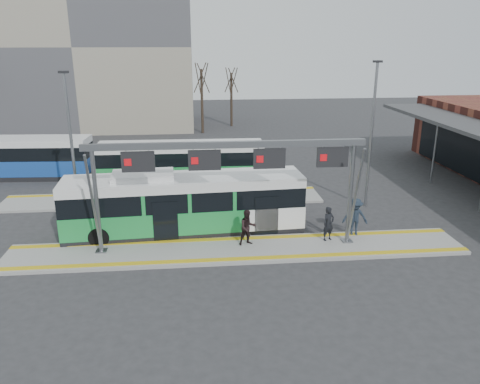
# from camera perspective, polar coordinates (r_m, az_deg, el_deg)

# --- Properties ---
(ground) EXTENTS (120.00, 120.00, 0.00)m
(ground) POSITION_cam_1_polar(r_m,az_deg,el_deg) (22.81, -0.26, -7.22)
(ground) COLOR #2D2D30
(ground) RESTS_ON ground
(platform_main) EXTENTS (22.00, 3.00, 0.15)m
(platform_main) POSITION_cam_1_polar(r_m,az_deg,el_deg) (22.78, -0.26, -7.05)
(platform_main) COLOR gray
(platform_main) RESTS_ON ground
(platform_second) EXTENTS (20.00, 3.00, 0.15)m
(platform_second) POSITION_cam_1_polar(r_m,az_deg,el_deg) (30.20, -9.27, -0.84)
(platform_second) COLOR gray
(platform_second) RESTS_ON ground
(tactile_main) EXTENTS (22.00, 2.65, 0.02)m
(tactile_main) POSITION_cam_1_polar(r_m,az_deg,el_deg) (22.74, -0.26, -6.86)
(tactile_main) COLOR gold
(tactile_main) RESTS_ON platform_main
(tactile_second) EXTENTS (20.00, 0.35, 0.02)m
(tactile_second) POSITION_cam_1_polar(r_m,az_deg,el_deg) (31.26, -9.16, -0.02)
(tactile_second) COLOR gold
(tactile_second) RESTS_ON platform_second
(gantry) EXTENTS (13.00, 1.68, 5.20)m
(gantry) POSITION_cam_1_polar(r_m,az_deg,el_deg) (21.54, -1.26, 3.43)
(gantry) COLOR slate
(gantry) RESTS_ON platform_main
(apartment_block) EXTENTS (24.50, 12.50, 18.40)m
(apartment_block) POSITION_cam_1_polar(r_m,az_deg,el_deg) (57.81, -18.47, 16.68)
(apartment_block) COLOR gray
(apartment_block) RESTS_ON ground
(hero_bus) EXTENTS (12.41, 3.33, 3.38)m
(hero_bus) POSITION_cam_1_polar(r_m,az_deg,el_deg) (24.57, -6.83, -1.56)
(hero_bus) COLOR black
(hero_bus) RESTS_ON ground
(bg_bus_green) EXTENTS (11.60, 2.69, 2.89)m
(bg_bus_green) POSITION_cam_1_polar(r_m,az_deg,el_deg) (33.38, -7.18, 3.51)
(bg_bus_green) COLOR black
(bg_bus_green) RESTS_ON ground
(bg_bus_blue) EXTENTS (11.52, 3.21, 2.97)m
(bg_bus_blue) POSITION_cam_1_polar(r_m,az_deg,el_deg) (38.28, -26.12, 3.73)
(bg_bus_blue) COLOR black
(bg_bus_blue) RESTS_ON ground
(passenger_a) EXTENTS (0.75, 0.63, 1.74)m
(passenger_a) POSITION_cam_1_polar(r_m,az_deg,el_deg) (23.75, 10.74, -3.82)
(passenger_a) COLOR black
(passenger_a) RESTS_ON platform_main
(passenger_b) EXTENTS (1.01, 0.87, 1.78)m
(passenger_b) POSITION_cam_1_polar(r_m,az_deg,el_deg) (22.83, 0.95, -4.35)
(passenger_b) COLOR black
(passenger_b) RESTS_ON platform_main
(passenger_c) EXTENTS (1.40, 1.00, 1.96)m
(passenger_c) POSITION_cam_1_polar(r_m,az_deg,el_deg) (24.63, 13.86, -2.95)
(passenger_c) COLOR #1D2734
(passenger_c) RESTS_ON platform_main
(tree_left) EXTENTS (1.40, 1.40, 7.70)m
(tree_left) POSITION_cam_1_polar(r_m,az_deg,el_deg) (51.13, -4.73, 13.64)
(tree_left) COLOR #382B21
(tree_left) RESTS_ON ground
(tree_mid) EXTENTS (1.40, 1.40, 6.94)m
(tree_mid) POSITION_cam_1_polar(r_m,az_deg,el_deg) (55.36, -1.07, 13.43)
(tree_mid) COLOR #382B21
(tree_mid) RESTS_ON ground
(lamp_west) EXTENTS (0.50, 0.25, 8.22)m
(lamp_west) POSITION_cam_1_polar(r_m,az_deg,el_deg) (26.96, -19.83, 5.47)
(lamp_west) COLOR slate
(lamp_west) RESTS_ON ground
(lamp_east) EXTENTS (0.50, 0.25, 8.65)m
(lamp_east) POSITION_cam_1_polar(r_m,az_deg,el_deg) (28.65, 15.74, 6.99)
(lamp_east) COLOR slate
(lamp_east) RESTS_ON ground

